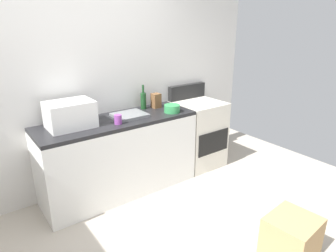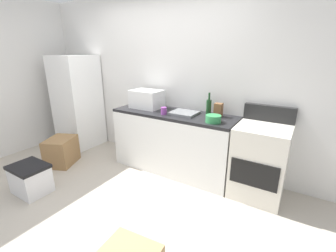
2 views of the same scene
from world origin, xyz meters
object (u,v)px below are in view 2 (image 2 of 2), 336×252
object	(u,v)px
wine_bottle	(209,106)
mixing_bowl	(213,119)
storage_bin	(31,179)
stove_oven	(260,160)
microwave	(147,99)
refrigerator	(78,102)
cardboard_box_large	(61,151)
knife_block	(218,110)
coffee_mug	(164,111)

from	to	relation	value
wine_bottle	mixing_bowl	xyz separation A→B (m)	(0.20, -0.33, -0.06)
mixing_bowl	storage_bin	size ratio (longest dim) A/B	0.41
stove_oven	wine_bottle	size ratio (longest dim) A/B	3.67
wine_bottle	microwave	bearing A→B (deg)	-171.89
wine_bottle	mixing_bowl	world-z (taller)	wine_bottle
wine_bottle	mixing_bowl	bearing A→B (deg)	-58.92
refrigerator	cardboard_box_large	world-z (taller)	refrigerator
refrigerator	knife_block	world-z (taller)	refrigerator
stove_oven	coffee_mug	bearing A→B (deg)	-173.05
stove_oven	microwave	world-z (taller)	microwave
refrigerator	microwave	bearing A→B (deg)	3.46
mixing_bowl	microwave	bearing A→B (deg)	170.68
wine_bottle	refrigerator	bearing A→B (deg)	-174.76
stove_oven	cardboard_box_large	bearing A→B (deg)	-164.48
stove_oven	knife_block	distance (m)	0.81
storage_bin	refrigerator	bearing A→B (deg)	119.64
cardboard_box_large	stove_oven	bearing A→B (deg)	15.52
microwave	knife_block	distance (m)	1.12
wine_bottle	coffee_mug	xyz separation A→B (m)	(-0.52, -0.33, -0.06)
wine_bottle	storage_bin	xyz separation A→B (m)	(-1.69, -1.66, -0.82)
stove_oven	knife_block	size ratio (longest dim) A/B	6.11
stove_oven	knife_block	bearing A→B (deg)	168.28
stove_oven	storage_bin	xyz separation A→B (m)	(-2.46, -1.49, -0.27)
refrigerator	stove_oven	bearing A→B (deg)	0.97
knife_block	cardboard_box_large	xyz separation A→B (m)	(-2.23, -0.91, -0.78)
knife_block	cardboard_box_large	size ratio (longest dim) A/B	0.38
storage_bin	coffee_mug	bearing A→B (deg)	48.70
refrigerator	cardboard_box_large	bearing A→B (deg)	-59.32
microwave	mixing_bowl	xyz separation A→B (m)	(1.15, -0.19, -0.09)
knife_block	mixing_bowl	size ratio (longest dim) A/B	0.95
cardboard_box_large	wine_bottle	bearing A→B (deg)	24.94
stove_oven	mixing_bowl	size ratio (longest dim) A/B	5.79
cardboard_box_large	microwave	bearing A→B (deg)	36.61
wine_bottle	coffee_mug	bearing A→B (deg)	-147.61
microwave	mixing_bowl	world-z (taller)	microwave
coffee_mug	storage_bin	world-z (taller)	coffee_mug
microwave	refrigerator	bearing A→B (deg)	-176.54
knife_block	storage_bin	xyz separation A→B (m)	(-1.85, -1.61, -0.80)
stove_oven	coffee_mug	distance (m)	1.39
stove_oven	cardboard_box_large	xyz separation A→B (m)	(-2.84, -0.79, -0.25)
refrigerator	wine_bottle	size ratio (longest dim) A/B	5.56
microwave	stove_oven	bearing A→B (deg)	-1.27
storage_bin	stove_oven	bearing A→B (deg)	31.16
refrigerator	mixing_bowl	xyz separation A→B (m)	(2.70, -0.10, 0.11)
mixing_bowl	storage_bin	bearing A→B (deg)	-144.73
microwave	storage_bin	size ratio (longest dim) A/B	1.00
cardboard_box_large	storage_bin	distance (m)	0.79
stove_oven	storage_bin	bearing A→B (deg)	-148.84
cardboard_box_large	knife_block	bearing A→B (deg)	22.33
refrigerator	wine_bottle	distance (m)	2.52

